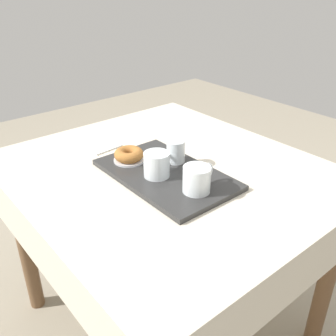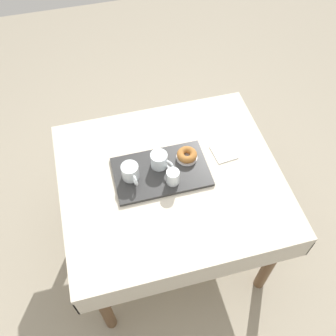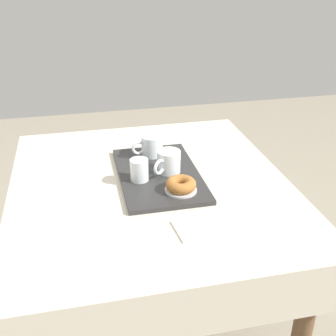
# 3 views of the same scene
# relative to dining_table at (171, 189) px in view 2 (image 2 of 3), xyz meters

# --- Properties ---
(ground_plane) EXTENTS (6.00, 6.00, 0.00)m
(ground_plane) POSITION_rel_dining_table_xyz_m (0.00, 0.00, -0.67)
(ground_plane) COLOR gray
(dining_table) EXTENTS (1.12, 1.00, 0.77)m
(dining_table) POSITION_rel_dining_table_xyz_m (0.00, 0.00, 0.00)
(dining_table) COLOR beige
(dining_table) RESTS_ON ground
(serving_tray) EXTENTS (0.48, 0.29, 0.02)m
(serving_tray) POSITION_rel_dining_table_xyz_m (-0.04, 0.04, 0.12)
(serving_tray) COLOR #2D2D2D
(serving_tray) RESTS_ON dining_table
(tea_mug_left) EXTENTS (0.10, 0.11, 0.08)m
(tea_mug_left) POSITION_rel_dining_table_xyz_m (-0.04, 0.08, 0.16)
(tea_mug_left) COLOR white
(tea_mug_left) RESTS_ON serving_tray
(tea_mug_right) EXTENTS (0.09, 0.13, 0.08)m
(tea_mug_right) POSITION_rel_dining_table_xyz_m (-0.20, 0.04, 0.16)
(tea_mug_right) COLOR white
(tea_mug_right) RESTS_ON serving_tray
(water_glass_near) EXTENTS (0.07, 0.07, 0.08)m
(water_glass_near) POSITION_rel_dining_table_xyz_m (-0.00, -0.04, 0.16)
(water_glass_near) COLOR white
(water_glass_near) RESTS_ON serving_tray
(donut_plate_left) EXTENTS (0.11, 0.11, 0.01)m
(donut_plate_left) POSITION_rel_dining_table_xyz_m (0.11, 0.09, 0.13)
(donut_plate_left) COLOR silver
(donut_plate_left) RESTS_ON serving_tray
(sugar_donut_left) EXTENTS (0.10, 0.10, 0.04)m
(sugar_donut_left) POSITION_rel_dining_table_xyz_m (0.11, 0.09, 0.15)
(sugar_donut_left) COLOR #A3662D
(sugar_donut_left) RESTS_ON donut_plate_left
(paper_napkin) EXTENTS (0.13, 0.13, 0.01)m
(paper_napkin) POSITION_rel_dining_table_xyz_m (0.31, 0.08, 0.11)
(paper_napkin) COLOR white
(paper_napkin) RESTS_ON dining_table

